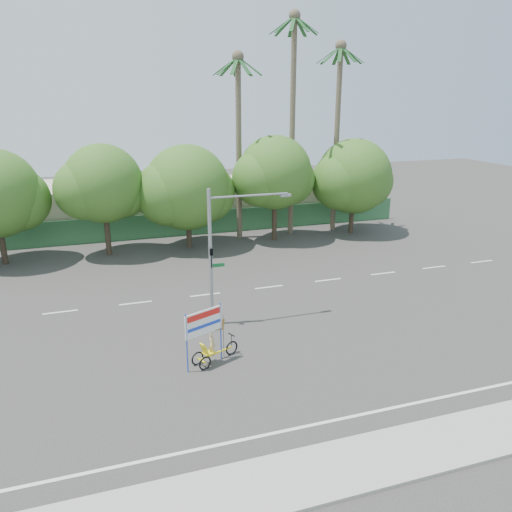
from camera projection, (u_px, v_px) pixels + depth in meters
name	position (u px, v px, depth m)	size (l,w,h in m)	color
ground	(286.00, 353.00, 22.71)	(120.00, 120.00, 0.00)	#33302D
sidewalk_near	(372.00, 460.00, 15.90)	(50.00, 2.40, 0.12)	gray
fence	(193.00, 223.00, 41.87)	(38.00, 0.08, 2.00)	#336B3D
building_left	(67.00, 209.00, 42.68)	(12.00, 8.00, 4.00)	beige
building_right	(265.00, 198.00, 48.07)	(14.00, 8.00, 3.60)	beige
tree_left	(102.00, 186.00, 35.38)	(6.66, 5.60, 8.07)	#473828
tree_center	(186.00, 190.00, 37.34)	(7.62, 6.40, 7.85)	#473828
tree_right	(274.00, 175.00, 39.18)	(6.90, 5.80, 8.36)	#473828
tree_far_right	(353.00, 179.00, 41.43)	(7.38, 6.20, 7.94)	#473828
palm_tall	(293.00, 106.00, 39.56)	(3.73, 3.79, 17.45)	#70604C
palm_mid	(337.00, 119.00, 41.06)	(3.73, 3.79, 15.45)	#70604C
palm_short	(239.00, 127.00, 38.71)	(3.73, 3.79, 14.45)	#70604C
traffic_signal	(217.00, 270.00, 24.78)	(4.72, 1.10, 7.00)	gray
trike_billboard	(209.00, 340.00, 21.50)	(2.56, 1.30, 2.71)	black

